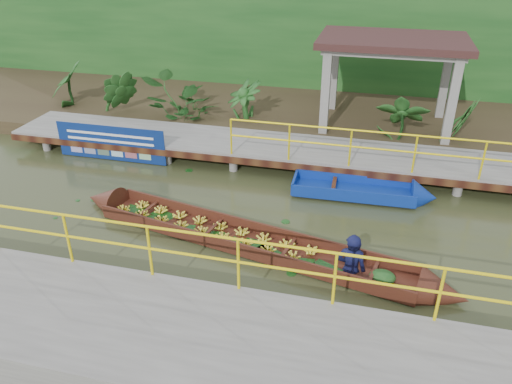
# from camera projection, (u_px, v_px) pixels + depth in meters

# --- Properties ---
(ground) EXTENTS (80.00, 80.00, 0.00)m
(ground) POSITION_uv_depth(u_px,v_px,m) (242.00, 223.00, 11.62)
(ground) COLOR #303319
(ground) RESTS_ON ground
(land_strip) EXTENTS (30.00, 8.00, 0.45)m
(land_strip) POSITION_uv_depth(u_px,v_px,m) (298.00, 112.00, 17.93)
(land_strip) COLOR #36291B
(land_strip) RESTS_ON ground
(far_dock) EXTENTS (16.00, 2.06, 1.66)m
(far_dock) POSITION_uv_depth(u_px,v_px,m) (274.00, 148.00, 14.32)
(far_dock) COLOR slate
(far_dock) RESTS_ON ground
(near_dock) EXTENTS (18.00, 2.40, 1.73)m
(near_dock) POSITION_uv_depth(u_px,v_px,m) (231.00, 354.00, 7.68)
(near_dock) COLOR slate
(near_dock) RESTS_ON ground
(pavilion) EXTENTS (4.40, 3.00, 3.00)m
(pavilion) POSITION_uv_depth(u_px,v_px,m) (392.00, 50.00, 15.03)
(pavilion) COLOR slate
(pavilion) RESTS_ON ground
(foliage_backdrop) EXTENTS (30.00, 0.80, 4.00)m
(foliage_backdrop) POSITION_uv_depth(u_px,v_px,m) (311.00, 47.00, 19.23)
(foliage_backdrop) COLOR #154317
(foliage_backdrop) RESTS_ON ground
(vendor_boat) EXTENTS (8.93, 2.71, 2.06)m
(vendor_boat) POSITION_uv_depth(u_px,v_px,m) (263.00, 240.00, 10.57)
(vendor_boat) COLOR #3D1B10
(vendor_boat) RESTS_ON ground
(moored_blue_boat) EXTENTS (3.62, 1.07, 0.85)m
(moored_blue_boat) POSITION_uv_depth(u_px,v_px,m) (388.00, 194.00, 12.58)
(moored_blue_boat) COLOR navy
(moored_blue_boat) RESTS_ON ground
(blue_banner) EXTENTS (3.37, 0.04, 1.05)m
(blue_banner) POSITION_uv_depth(u_px,v_px,m) (111.00, 143.00, 14.48)
(blue_banner) COLOR navy
(blue_banner) RESTS_ON ground
(tropical_plants) EXTENTS (14.27, 1.27, 1.59)m
(tropical_plants) POSITION_uv_depth(u_px,v_px,m) (233.00, 99.00, 15.94)
(tropical_plants) COLOR #154317
(tropical_plants) RESTS_ON ground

